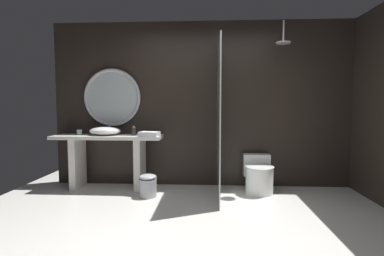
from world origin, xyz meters
name	(u,v)px	position (x,y,z in m)	size (l,w,h in m)	color
ground_plane	(199,235)	(0.00, 0.00, 0.00)	(5.76, 5.76, 0.00)	silver
back_wall_panel	(203,105)	(0.00, 1.90, 1.30)	(4.80, 0.10, 2.60)	black
vanity_counter	(108,153)	(-1.46, 1.58, 0.55)	(1.66, 0.49, 0.83)	silver
vessel_sink	(105,131)	(-1.51, 1.61, 0.89)	(0.48, 0.39, 0.19)	white
tumbler_cup	(79,132)	(-1.93, 1.63, 0.87)	(0.08, 0.08, 0.08)	silver
soap_dispenser	(134,131)	(-1.05, 1.57, 0.89)	(0.06, 0.06, 0.14)	#282D28
round_wall_mirror	(112,97)	(-1.46, 1.81, 1.41)	(0.92, 0.05, 0.92)	#B7B7BC
shower_glass_panel	(219,120)	(0.23, 1.27, 1.08)	(0.02, 1.17, 2.17)	silver
rain_shower_head	(283,41)	(1.15, 1.54, 2.21)	(0.20, 0.20, 0.32)	#B7B7BC
toilet	(259,175)	(0.83, 1.52, 0.25)	(0.42, 0.60, 0.54)	white
waste_bin	(148,185)	(-0.76, 1.18, 0.16)	(0.24, 0.24, 0.32)	#B7B7BC
folded_hand_towel	(149,134)	(-0.79, 1.44, 0.86)	(0.28, 0.19, 0.07)	white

